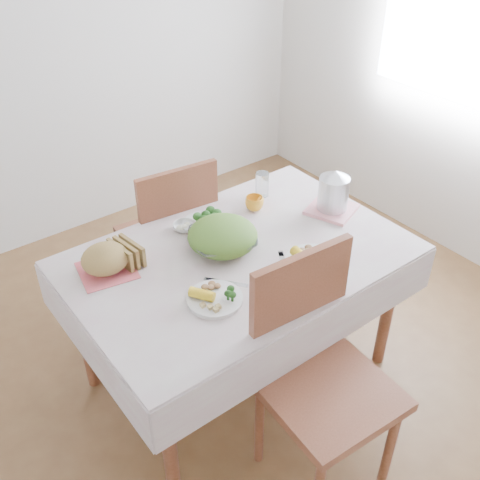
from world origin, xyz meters
TOP-DOWN VIEW (x-y plane):
  - floor at (0.00, 0.00)m, footprint 3.60×3.60m
  - back_wall at (0.00, 1.80)m, footprint 3.60×0.00m
  - window at (1.78, 0.20)m, footprint 1.00×1.20m
  - dining_table at (0.00, 0.00)m, footprint 1.40×0.90m
  - tablecloth at (0.00, 0.00)m, footprint 1.50×1.00m
  - chair_near at (-0.07, -0.67)m, footprint 0.51×0.51m
  - chair_far at (0.00, 0.67)m, footprint 0.49×0.49m
  - salad_bowl at (-0.03, 0.09)m, footprint 0.38×0.38m
  - dinner_plate_left at (-0.27, -0.19)m, footprint 0.27×0.27m
  - dinner_plate_right at (0.21, -0.26)m, footprint 0.35×0.35m
  - broccoli_plate at (0.01, 0.28)m, footprint 0.28×0.28m
  - napkin at (-0.53, 0.25)m, footprint 0.27×0.27m
  - bread_loaf at (-0.53, 0.25)m, footprint 0.25×0.24m
  - fruit_bowl at (-0.09, 0.31)m, footprint 0.14×0.14m
  - yellow_mug at (0.29, 0.25)m, footprint 0.11×0.11m
  - glass_tumbler at (0.41, 0.34)m, footprint 0.08×0.08m
  - pink_tray at (0.59, 0.01)m, footprint 0.28×0.28m
  - electric_kettle at (0.59, 0.01)m, footprint 0.18×0.18m
  - fork_left at (-0.16, -0.13)m, footprint 0.13×0.16m
  - fork_right at (0.11, -0.18)m, footprint 0.12×0.17m
  - knife at (0.15, -0.32)m, footprint 0.22×0.09m

SIDE VIEW (x-z plane):
  - floor at x=0.00m, z-range 0.00..0.00m
  - dining_table at x=0.00m, z-range 0.00..0.75m
  - chair_near at x=-0.07m, z-range -0.06..0.99m
  - chair_far at x=0.00m, z-range -0.03..0.96m
  - tablecloth at x=0.00m, z-range 0.75..0.76m
  - napkin at x=-0.53m, z-range 0.76..0.77m
  - fork_left at x=-0.16m, z-range 0.76..0.77m
  - fork_right at x=0.11m, z-range 0.76..0.77m
  - knife at x=0.15m, z-range 0.76..0.77m
  - pink_tray at x=0.59m, z-range 0.76..0.78m
  - broccoli_plate at x=0.01m, z-range 0.76..0.78m
  - dinner_plate_left at x=-0.27m, z-range 0.76..0.78m
  - dinner_plate_right at x=0.21m, z-range 0.76..0.78m
  - fruit_bowl at x=-0.09m, z-range 0.76..0.80m
  - yellow_mug at x=0.29m, z-range 0.76..0.83m
  - salad_bowl at x=-0.03m, z-range 0.76..0.84m
  - bread_loaf at x=-0.53m, z-range 0.76..0.88m
  - glass_tumbler at x=0.41m, z-range 0.76..0.89m
  - electric_kettle at x=0.59m, z-range 0.78..0.99m
  - back_wall at x=0.00m, z-range -0.45..3.15m
  - window at x=1.78m, z-range 1.49..1.51m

